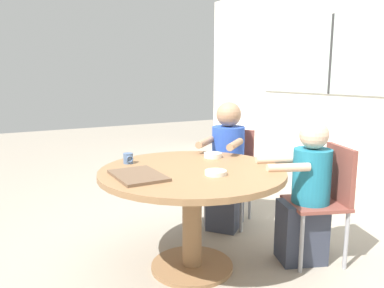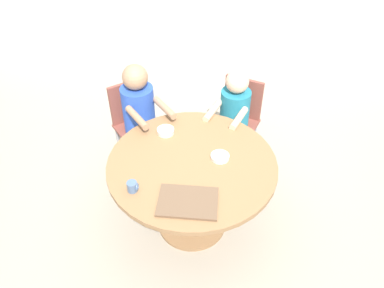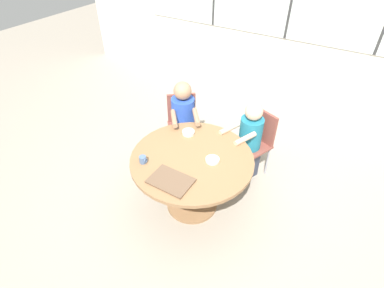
% 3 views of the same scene
% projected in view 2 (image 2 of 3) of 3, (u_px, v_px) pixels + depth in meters
% --- Properties ---
extents(ground_plane, '(16.00, 16.00, 0.00)m').
position_uv_depth(ground_plane, '(192.00, 223.00, 3.34)').
color(ground_plane, gray).
extents(dining_table, '(1.31, 1.31, 0.75)m').
position_uv_depth(dining_table, '(192.00, 176.00, 2.96)').
color(dining_table, olive).
rests_on(dining_table, ground_plane).
extents(chair_for_woman_green_shirt, '(0.56, 0.56, 0.88)m').
position_uv_depth(chair_for_woman_green_shirt, '(134.00, 118.00, 3.64)').
color(chair_for_woman_green_shirt, brown).
rests_on(chair_for_woman_green_shirt, ground_plane).
extents(chair_for_man_blue_shirt, '(0.52, 0.52, 0.88)m').
position_uv_depth(chair_for_man_blue_shirt, '(239.00, 114.00, 3.69)').
color(chair_for_man_blue_shirt, brown).
rests_on(chair_for_man_blue_shirt, ground_plane).
extents(person_woman_green_shirt, '(0.57, 0.60, 1.16)m').
position_uv_depth(person_woman_green_shirt, '(142.00, 126.00, 3.54)').
color(person_woman_green_shirt, '#333847').
rests_on(person_woman_green_shirt, ground_plane).
extents(person_man_blue_shirt, '(0.44, 0.57, 1.08)m').
position_uv_depth(person_man_blue_shirt, '(232.00, 126.00, 3.60)').
color(person_man_blue_shirt, '#333847').
rests_on(person_man_blue_shirt, ground_plane).
extents(food_tray_dark, '(0.41, 0.29, 0.02)m').
position_uv_depth(food_tray_dark, '(188.00, 202.00, 2.54)').
color(food_tray_dark, brown).
rests_on(food_tray_dark, dining_table).
extents(coffee_mug, '(0.08, 0.07, 0.08)m').
position_uv_depth(coffee_mug, '(133.00, 187.00, 2.61)').
color(coffee_mug, slate).
rests_on(coffee_mug, dining_table).
extents(bowl_white_shallow, '(0.14, 0.14, 0.04)m').
position_uv_depth(bowl_white_shallow, '(166.00, 131.00, 3.11)').
color(bowl_white_shallow, silver).
rests_on(bowl_white_shallow, dining_table).
extents(bowl_cereal, '(0.14, 0.14, 0.03)m').
position_uv_depth(bowl_cereal, '(220.00, 157.00, 2.88)').
color(bowl_cereal, silver).
rests_on(bowl_cereal, dining_table).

